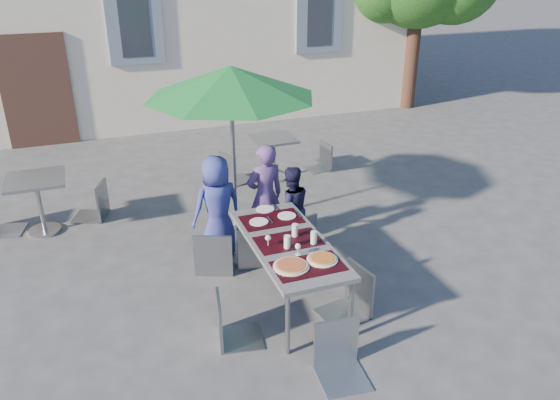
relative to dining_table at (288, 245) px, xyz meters
name	(u,v)px	position (x,y,z in m)	size (l,w,h in m)	color
ground	(251,354)	(-0.68, -0.75, -0.70)	(90.00, 90.00, 0.00)	#434345
dining_table	(288,245)	(0.00, 0.00, 0.00)	(0.80, 1.85, 0.76)	#45454A
pizza_near_left	(291,266)	(-0.17, -0.51, 0.07)	(0.37, 0.37, 0.03)	white
pizza_near_right	(322,259)	(0.18, -0.50, 0.07)	(0.32, 0.32, 0.03)	white
glassware	(296,238)	(0.05, -0.09, 0.13)	(0.54, 0.45, 0.15)	silver
place_settings	(271,215)	(0.02, 0.64, 0.06)	(0.62, 0.52, 0.01)	white
child_0	(217,207)	(-0.47, 1.27, -0.02)	(0.66, 0.43, 1.35)	#333A8C
child_1	(265,196)	(0.17, 1.29, 0.01)	(0.52, 0.34, 1.42)	#5B3D7D
child_2	(290,208)	(0.45, 1.10, -0.12)	(0.56, 0.32, 1.15)	#181836
chair_0	(213,226)	(-0.64, 0.86, -0.07)	(0.61, 0.61, 1.06)	gray
chair_1	(253,220)	(-0.13, 0.86, -0.07)	(0.49, 0.49, 1.06)	gray
chair_2	(298,210)	(0.50, 0.97, -0.09)	(0.56, 0.56, 1.02)	gray
chair_3	(229,293)	(-0.81, -0.47, -0.12)	(0.51, 0.50, 0.98)	gray
chair_4	(353,264)	(0.56, -0.47, -0.08)	(0.54, 0.53, 1.04)	gray
chair_5	(342,321)	(0.02, -1.27, -0.11)	(0.48, 0.48, 0.99)	#939A9E
patio_umbrella	(231,83)	(-0.04, 2.01, 1.35)	(2.29, 2.29, 2.28)	#A8ACB0
cafe_table_0	(38,194)	(-2.64, 2.71, -0.11)	(0.76, 0.76, 0.82)	#A8ACB0
bg_chair_r_0	(92,179)	(-1.91, 2.93, -0.08)	(0.60, 0.59, 1.04)	gray
cafe_table_1	(274,151)	(1.06, 3.45, -0.19)	(0.69, 0.69, 0.74)	#A8ACB0
bg_chair_l_1	(232,149)	(0.35, 3.54, -0.10)	(0.59, 0.59, 1.01)	gray
bg_chair_r_1	(322,141)	(2.02, 3.58, -0.18)	(0.45, 0.44, 0.89)	gray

